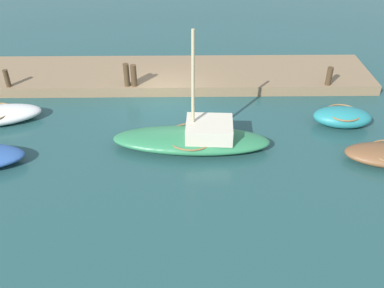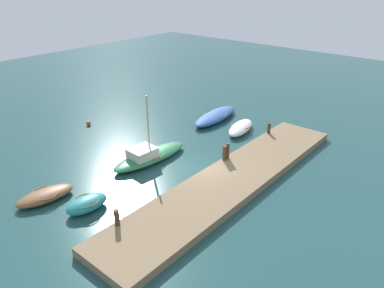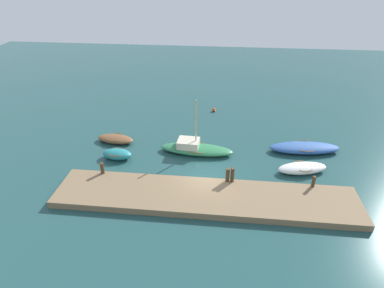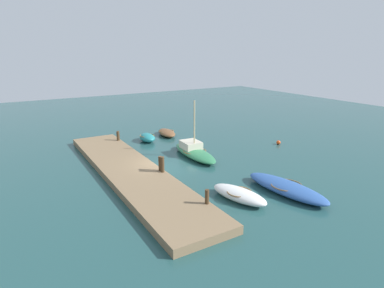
# 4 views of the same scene
# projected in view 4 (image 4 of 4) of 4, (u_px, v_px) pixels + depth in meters

# --- Properties ---
(ground_plane) EXTENTS (84.00, 84.00, 0.00)m
(ground_plane) POSITION_uv_depth(u_px,v_px,m) (162.00, 169.00, 24.07)
(ground_plane) COLOR #234C4C
(dock_platform) EXTENTS (20.25, 3.83, 0.48)m
(dock_platform) POSITION_uv_depth(u_px,v_px,m) (131.00, 172.00, 22.81)
(dock_platform) COLOR #846B4C
(dock_platform) RESTS_ON ground_plane
(sailboat_green) EXTENTS (6.16, 2.22, 4.71)m
(sailboat_green) POSITION_uv_depth(u_px,v_px,m) (194.00, 151.00, 26.80)
(sailboat_green) COLOR #2D7A4C
(sailboat_green) RESTS_ON ground_plane
(dinghy_teal) EXTENTS (2.49, 1.52, 0.77)m
(dinghy_teal) POSITION_uv_depth(u_px,v_px,m) (147.00, 137.00, 31.14)
(dinghy_teal) COLOR teal
(dinghy_teal) RESTS_ON ground_plane
(motorboat_blue) EXTENTS (5.98, 2.42, 0.69)m
(motorboat_blue) POSITION_uv_depth(u_px,v_px,m) (286.00, 188.00, 19.89)
(motorboat_blue) COLOR #2D569E
(motorboat_blue) RESTS_ON ground_plane
(rowboat_brown) EXTENTS (3.47, 1.94, 0.60)m
(rowboat_brown) POSITION_uv_depth(u_px,v_px,m) (167.00, 133.00, 33.27)
(rowboat_brown) COLOR brown
(rowboat_brown) RESTS_ON ground_plane
(rowboat_white) EXTENTS (4.00, 2.28, 0.68)m
(rowboat_white) POSITION_uv_depth(u_px,v_px,m) (239.00, 194.00, 18.97)
(rowboat_white) COLOR white
(rowboat_white) RESTS_ON ground_plane
(mooring_post_west) EXTENTS (0.27, 0.27, 0.86)m
(mooring_post_west) POSITION_uv_depth(u_px,v_px,m) (118.00, 136.00, 29.72)
(mooring_post_west) COLOR #47331E
(mooring_post_west) RESTS_ON dock_platform
(mooring_post_mid_west) EXTENTS (0.27, 0.27, 1.03)m
(mooring_post_mid_west) POSITION_uv_depth(u_px,v_px,m) (160.00, 164.00, 22.23)
(mooring_post_mid_west) COLOR #47331E
(mooring_post_mid_west) RESTS_ON dock_platform
(mooring_post_mid_east) EXTENTS (0.26, 0.26, 1.10)m
(mooring_post_mid_east) POSITION_uv_depth(u_px,v_px,m) (162.00, 164.00, 21.95)
(mooring_post_mid_east) COLOR #47331E
(mooring_post_mid_east) RESTS_ON dock_platform
(mooring_post_east) EXTENTS (0.23, 0.23, 0.83)m
(mooring_post_east) POSITION_uv_depth(u_px,v_px,m) (207.00, 197.00, 17.44)
(mooring_post_east) COLOR #47331E
(mooring_post_east) RESTS_ON dock_platform
(marker_buoy) EXTENTS (0.39, 0.39, 0.39)m
(marker_buoy) POSITION_uv_depth(u_px,v_px,m) (278.00, 142.00, 30.18)
(marker_buoy) COLOR #E54C19
(marker_buoy) RESTS_ON ground_plane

